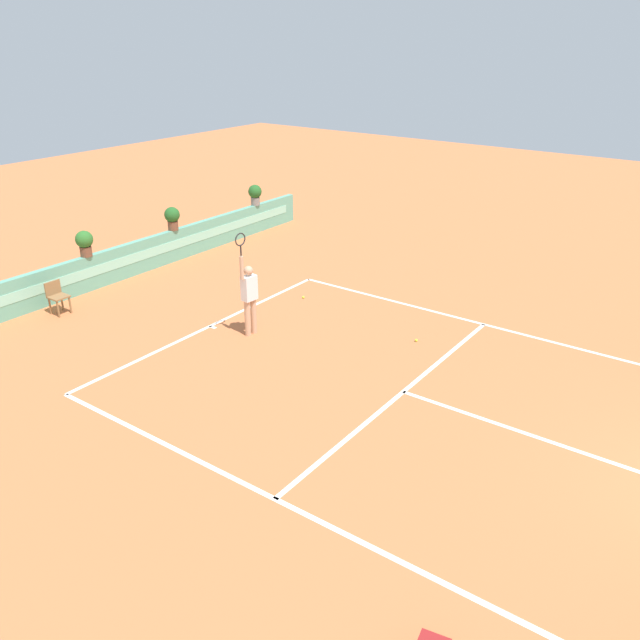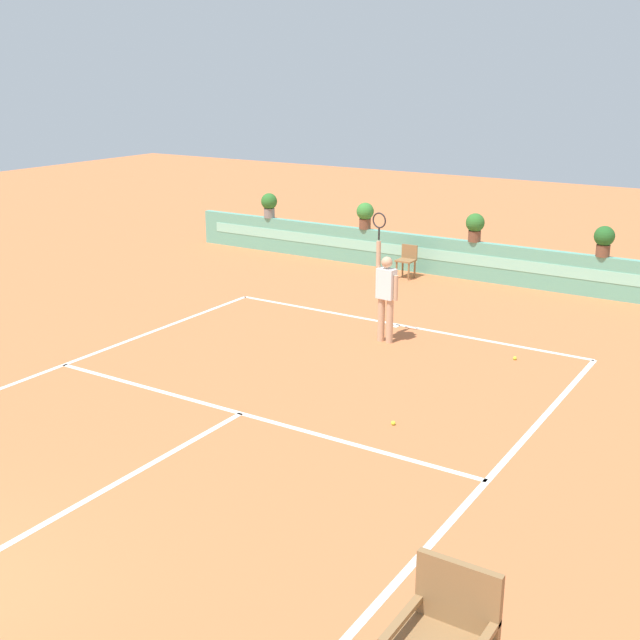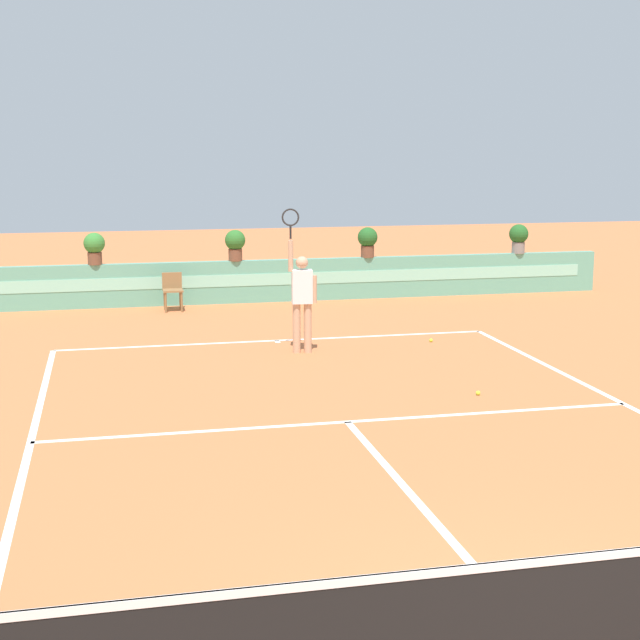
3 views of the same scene
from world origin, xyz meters
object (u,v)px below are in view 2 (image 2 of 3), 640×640
at_px(tennis_ball_mid_court, 515,358).
at_px(potted_plant_centre, 475,225).
at_px(ball_kid_chair, 407,260).
at_px(potted_plant_far_left, 269,204).
at_px(tennis_ball_near_baseline, 393,423).
at_px(potted_plant_right, 604,239).
at_px(potted_plant_left, 365,214).
at_px(tennis_player, 386,291).

bearing_deg(tennis_ball_mid_court, potted_plant_centre, 119.65).
distance_m(ball_kid_chair, potted_plant_centre, 1.93).
bearing_deg(potted_plant_far_left, tennis_ball_mid_court, -29.16).
bearing_deg(ball_kid_chair, tennis_ball_near_baseline, -64.77).
bearing_deg(potted_plant_far_left, potted_plant_right, 0.00).
bearing_deg(tennis_ball_near_baseline, potted_plant_far_left, 134.28).
height_order(tennis_ball_near_baseline, potted_plant_left, potted_plant_left).
bearing_deg(tennis_ball_mid_court, tennis_ball_near_baseline, -98.83).
xyz_separation_m(ball_kid_chair, tennis_player, (1.96, -4.90, 0.57)).
xyz_separation_m(tennis_ball_mid_court, potted_plant_far_left, (-9.45, 5.27, 1.38)).
distance_m(tennis_ball_mid_court, potted_plant_left, 8.26).
xyz_separation_m(potted_plant_right, potted_plant_far_left, (-9.65, 0.00, 0.00)).
relative_size(ball_kid_chair, tennis_ball_near_baseline, 12.50).
bearing_deg(potted_plant_centre, potted_plant_far_left, 180.00).
bearing_deg(potted_plant_left, potted_plant_far_left, 180.00).
bearing_deg(ball_kid_chair, potted_plant_right, 8.80).
xyz_separation_m(ball_kid_chair, potted_plant_right, (4.73, 0.73, 0.93)).
relative_size(potted_plant_right, potted_plant_left, 1.00).
distance_m(ball_kid_chair, potted_plant_right, 4.88).
relative_size(ball_kid_chair, potted_plant_right, 1.17).
bearing_deg(potted_plant_right, potted_plant_left, 180.00).
relative_size(tennis_player, tennis_ball_mid_court, 38.01).
relative_size(tennis_ball_mid_court, potted_plant_right, 0.09).
height_order(tennis_ball_near_baseline, tennis_ball_mid_court, same).
relative_size(tennis_ball_mid_court, potted_plant_centre, 0.09).
relative_size(potted_plant_right, potted_plant_far_left, 1.00).
bearing_deg(tennis_player, potted_plant_right, 63.78).
bearing_deg(potted_plant_right, potted_plant_centre, 180.00).
height_order(tennis_ball_mid_court, potted_plant_far_left, potted_plant_far_left).
bearing_deg(potted_plant_left, potted_plant_centre, 0.00).
height_order(potted_plant_centre, potted_plant_left, same).
bearing_deg(potted_plant_left, potted_plant_right, 0.00).
height_order(ball_kid_chair, tennis_player, tennis_player).
bearing_deg(potted_plant_far_left, tennis_player, -39.32).
distance_m(tennis_player, potted_plant_far_left, 8.90).
distance_m(tennis_ball_mid_court, potted_plant_far_left, 10.91).
bearing_deg(potted_plant_right, tennis_ball_near_baseline, -95.01).
bearing_deg(potted_plant_far_left, ball_kid_chair, -8.46).
xyz_separation_m(tennis_player, potted_plant_far_left, (-6.88, 5.63, 0.36)).
height_order(potted_plant_right, potted_plant_far_left, same).
distance_m(potted_plant_right, potted_plant_left, 6.41).
bearing_deg(potted_plant_centre, ball_kid_chair, -154.36).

